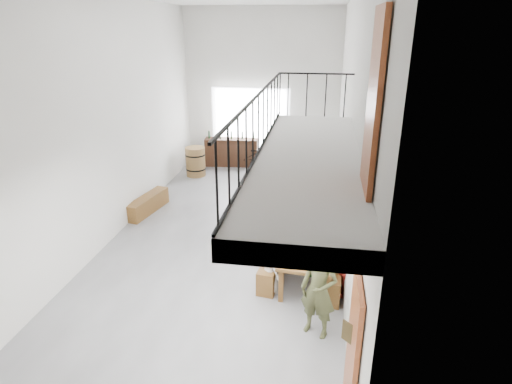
% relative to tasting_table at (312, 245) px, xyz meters
% --- Properties ---
extents(floor, '(12.00, 12.00, 0.00)m').
position_rel_tasting_table_xyz_m(floor, '(-2.11, 1.45, -0.71)').
color(floor, slate).
rests_on(floor, ground).
extents(room_walls, '(12.00, 12.00, 12.00)m').
position_rel_tasting_table_xyz_m(room_walls, '(-2.11, 1.45, 2.85)').
color(room_walls, white).
rests_on(room_walls, ground).
extents(gateway_portal, '(2.80, 0.08, 2.80)m').
position_rel_tasting_table_xyz_m(gateway_portal, '(-2.51, 7.39, 0.69)').
color(gateway_portal, white).
rests_on(gateway_portal, ground).
extents(right_wall_decor, '(0.07, 8.28, 5.07)m').
position_rel_tasting_table_xyz_m(right_wall_decor, '(0.59, -0.42, 1.04)').
color(right_wall_decor, '#9E4821').
rests_on(right_wall_decor, ground).
extents(balcony, '(1.52, 5.62, 4.00)m').
position_rel_tasting_table_xyz_m(balcony, '(-0.13, -1.67, 2.26)').
color(balcony, white).
rests_on(balcony, ground).
extents(tasting_table, '(1.25, 2.56, 0.79)m').
position_rel_tasting_table_xyz_m(tasting_table, '(0.00, 0.00, 0.00)').
color(tasting_table, brown).
rests_on(tasting_table, ground).
extents(bench_inner, '(0.65, 2.16, 0.49)m').
position_rel_tasting_table_xyz_m(bench_inner, '(-0.69, 0.09, -0.46)').
color(bench_inner, brown).
rests_on(bench_inner, ground).
extents(bench_wall, '(0.39, 2.25, 0.51)m').
position_rel_tasting_table_xyz_m(bench_wall, '(0.46, -0.02, -0.45)').
color(bench_wall, brown).
rests_on(bench_wall, ground).
extents(tableware, '(0.54, 1.57, 0.35)m').
position_rel_tasting_table_xyz_m(tableware, '(-0.01, 0.22, 0.23)').
color(tableware, black).
rests_on(tableware, tasting_table).
extents(side_bench, '(0.66, 1.69, 0.47)m').
position_rel_tasting_table_xyz_m(side_bench, '(-4.61, 2.55, -0.47)').
color(side_bench, brown).
rests_on(side_bench, ground).
extents(oak_barrel, '(0.68, 0.68, 1.00)m').
position_rel_tasting_table_xyz_m(oak_barrel, '(-4.16, 5.78, -0.21)').
color(oak_barrel, brown).
rests_on(oak_barrel, ground).
extents(serving_counter, '(1.96, 0.70, 1.02)m').
position_rel_tasting_table_xyz_m(serving_counter, '(-3.17, 7.10, -0.20)').
color(serving_counter, '#3E2415').
rests_on(serving_counter, ground).
extents(counter_bottles, '(1.68, 0.22, 0.28)m').
position_rel_tasting_table_xyz_m(counter_bottles, '(-3.17, 7.09, 0.45)').
color(counter_bottles, black).
rests_on(counter_bottles, serving_counter).
extents(guest_left_a, '(0.61, 0.73, 1.26)m').
position_rel_tasting_table_xyz_m(guest_left_a, '(-0.76, -0.70, -0.07)').
color(guest_left_a, silver).
rests_on(guest_left_a, ground).
extents(guest_left_b, '(0.28, 0.42, 1.12)m').
position_rel_tasting_table_xyz_m(guest_left_b, '(-0.79, -0.11, -0.15)').
color(guest_left_b, '#247876').
rests_on(guest_left_b, ground).
extents(guest_left_c, '(0.65, 0.73, 1.26)m').
position_rel_tasting_table_xyz_m(guest_left_c, '(-0.78, 0.37, -0.08)').
color(guest_left_c, silver).
rests_on(guest_left_c, ground).
extents(guest_left_d, '(0.52, 0.85, 1.28)m').
position_rel_tasting_table_xyz_m(guest_left_d, '(-0.68, 0.98, -0.07)').
color(guest_left_d, '#247876').
rests_on(guest_left_d, ground).
extents(guest_right_a, '(0.33, 0.74, 1.25)m').
position_rel_tasting_table_xyz_m(guest_right_a, '(0.62, -0.64, -0.08)').
color(guest_right_a, red).
rests_on(guest_right_a, ground).
extents(guest_right_b, '(0.56, 1.12, 1.16)m').
position_rel_tasting_table_xyz_m(guest_right_b, '(0.55, 0.10, -0.13)').
color(guest_right_b, black).
rests_on(guest_right_b, ground).
extents(guest_right_c, '(0.33, 0.50, 1.01)m').
position_rel_tasting_table_xyz_m(guest_right_c, '(0.64, 0.68, -0.20)').
color(guest_right_c, silver).
rests_on(guest_right_c, ground).
extents(host_standing, '(0.73, 0.61, 1.69)m').
position_rel_tasting_table_xyz_m(host_standing, '(0.16, -1.81, 0.14)').
color(host_standing, '#444828').
rests_on(host_standing, ground).
extents(potted_plant, '(0.48, 0.43, 0.48)m').
position_rel_tasting_table_xyz_m(potted_plant, '(0.34, 2.10, -0.47)').
color(potted_plant, '#134516').
rests_on(potted_plant, ground).
extents(bicycle_near, '(1.81, 0.79, 0.92)m').
position_rel_tasting_table_xyz_m(bicycle_near, '(-2.06, 6.92, -0.25)').
color(bicycle_near, black).
rests_on(bicycle_near, ground).
extents(bicycle_far, '(1.53, 0.79, 0.88)m').
position_rel_tasting_table_xyz_m(bicycle_far, '(-1.65, 6.54, -0.26)').
color(bicycle_far, black).
rests_on(bicycle_far, ground).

